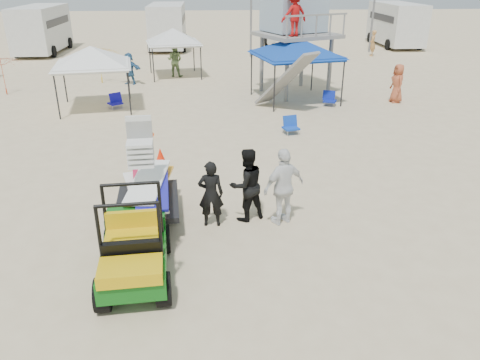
{
  "coord_description": "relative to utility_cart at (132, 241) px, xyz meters",
  "views": [
    {
      "loc": [
        -0.18,
        -6.4,
        5.52
      ],
      "look_at": [
        0.5,
        3.0,
        1.3
      ],
      "focal_mm": 35.0,
      "sensor_mm": 36.0,
      "label": 1
    }
  ],
  "objects": [
    {
      "name": "ground",
      "position": [
        1.67,
        -1.32,
        -0.85
      ],
      "size": [
        140.0,
        140.0,
        0.0
      ],
      "primitive_type": "plane",
      "color": "beige",
      "rests_on": "ground"
    },
    {
      "name": "utility_cart",
      "position": [
        0.0,
        0.0,
        0.0
      ],
      "size": [
        1.37,
        2.49,
        1.83
      ],
      "color": "#0D5813",
      "rests_on": "ground"
    },
    {
      "name": "surf_trailer",
      "position": [
        0.0,
        2.33,
        0.07
      ],
      "size": [
        1.59,
        2.71,
        2.27
      ],
      "color": "black",
      "rests_on": "ground"
    },
    {
      "name": "man_left",
      "position": [
        1.52,
        2.03,
        -0.04
      ],
      "size": [
        0.6,
        0.4,
        1.62
      ],
      "primitive_type": "imported",
      "rotation": [
        0.0,
        0.0,
        3.12
      ],
      "color": "black",
      "rests_on": "ground"
    },
    {
      "name": "man_mid",
      "position": [
        2.37,
        2.28,
        0.05
      ],
      "size": [
        1.08,
        0.99,
        1.8
      ],
      "primitive_type": "imported",
      "rotation": [
        0.0,
        0.0,
        3.58
      ],
      "color": "black",
      "rests_on": "ground"
    },
    {
      "name": "man_right",
      "position": [
        3.22,
        2.03,
        0.08
      ],
      "size": [
        1.18,
        0.91,
        1.87
      ],
      "primitive_type": "imported",
      "rotation": [
        0.0,
        0.0,
        3.62
      ],
      "color": "white",
      "rests_on": "ground"
    },
    {
      "name": "lifeguard_tower",
      "position": [
        5.71,
        15.06,
        3.0
      ],
      "size": [
        4.22,
        4.22,
        5.18
      ],
      "color": "gray",
      "rests_on": "ground"
    },
    {
      "name": "canopy_blue",
      "position": [
        5.56,
        13.52,
        1.85
      ],
      "size": [
        3.97,
        3.97,
        3.25
      ],
      "color": "black",
      "rests_on": "ground"
    },
    {
      "name": "canopy_white_a",
      "position": [
        -3.31,
        12.78,
        1.67
      ],
      "size": [
        3.41,
        3.41,
        3.07
      ],
      "color": "black",
      "rests_on": "ground"
    },
    {
      "name": "canopy_white_c",
      "position": [
        -0.25,
        19.41,
        1.65
      ],
      "size": [
        3.17,
        3.17,
        3.05
      ],
      "color": "black",
      "rests_on": "ground"
    },
    {
      "name": "umbrella_a",
      "position": [
        -8.27,
        15.61,
        0.06
      ],
      "size": [
        2.21,
        2.24,
        1.82
      ],
      "primitive_type": "imported",
      "rotation": [
        0.0,
        0.0,
        -0.12
      ],
      "color": "red",
      "rests_on": "ground"
    },
    {
      "name": "umbrella_b",
      "position": [
        -4.09,
        17.92,
        0.09
      ],
      "size": [
        2.77,
        2.79,
        1.89
      ],
      "primitive_type": "imported",
      "rotation": [
        0.0,
        0.0,
        0.45
      ],
      "color": "yellow",
      "rests_on": "ground"
    },
    {
      "name": "cone_near",
      "position": [
        -0.0,
        6.05,
        -0.6
      ],
      "size": [
        0.34,
        0.34,
        0.5
      ],
      "primitive_type": "cone",
      "color": "red",
      "rests_on": "ground"
    },
    {
      "name": "cone_far",
      "position": [
        -0.65,
        8.82,
        -0.6
      ],
      "size": [
        0.34,
        0.34,
        0.5
      ],
      "primitive_type": "cone",
      "color": "#FF5408",
      "rests_on": "ground"
    },
    {
      "name": "beach_chair_a",
      "position": [
        -2.52,
        12.82,
        -0.54
      ],
      "size": [
        0.73,
        0.82,
        0.64
      ],
      "color": "#130FA6",
      "rests_on": "ground"
    },
    {
      "name": "beach_chair_b",
      "position": [
        4.56,
        8.74,
        -0.54
      ],
      "size": [
        0.65,
        0.71,
        0.64
      ],
      "color": "#103EB4",
      "rests_on": "ground"
    },
    {
      "name": "beach_chair_c",
      "position": [
        6.98,
        12.52,
        -0.54
      ],
      "size": [
        0.69,
        0.76,
        0.64
      ],
      "color": "#0E219A",
      "rests_on": "ground"
    },
    {
      "name": "rv_far_left",
      "position": [
        -10.33,
        28.68,
        0.95
      ],
      "size": [
        2.64,
        6.8,
        3.25
      ],
      "color": "silver",
      "rests_on": "ground"
    },
    {
      "name": "rv_mid_left",
      "position": [
        -1.33,
        30.18,
        0.95
      ],
      "size": [
        2.65,
        6.5,
        3.25
      ],
      "color": "silver",
      "rests_on": "ground"
    },
    {
      "name": "rv_mid_right",
      "position": [
        7.67,
        28.68,
        0.95
      ],
      "size": [
        2.64,
        7.0,
        3.25
      ],
      "color": "silver",
      "rests_on": "ground"
    },
    {
      "name": "rv_far_right",
      "position": [
        16.67,
        30.18,
        0.95
      ],
      "size": [
        2.64,
        6.6,
        3.25
      ],
      "color": "silver",
      "rests_on": "ground"
    },
    {
      "name": "distant_beachgoers",
      "position": [
        3.1,
        18.1,
        0.01
      ],
      "size": [
        16.9,
        13.46,
        1.82
      ],
      "color": "#607B4A",
      "rests_on": "ground"
    }
  ]
}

